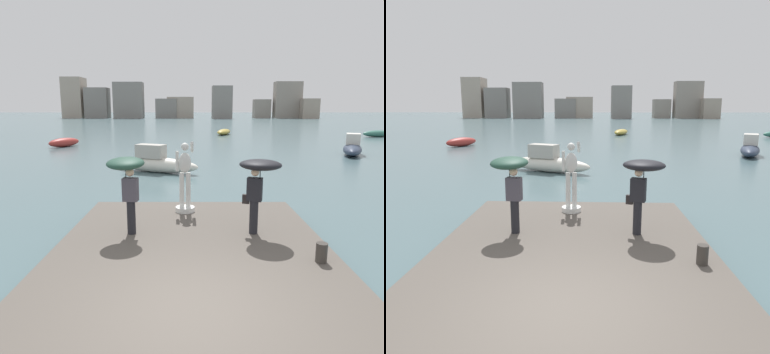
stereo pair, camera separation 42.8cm
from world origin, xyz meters
TOP-DOWN VIEW (x-y plane):
  - ground_plane at (0.00, 40.00)m, footprint 400.00×400.00m
  - pier at (0.00, 1.83)m, footprint 6.51×9.65m
  - statue_white_figure at (-0.22, 5.52)m, footprint 0.61×0.86m
  - onlooker_left at (-1.65, 3.56)m, footprint 1.09×1.11m
  - onlooker_right at (1.70, 3.54)m, footprint 1.36×1.36m
  - mooring_bollard at (2.75, 1.78)m, footprint 0.24×0.24m
  - boat_near at (-11.90, 27.68)m, footprint 2.64×3.45m
  - boat_far at (12.38, 21.96)m, footprint 3.15×5.01m
  - boat_leftward at (4.25, 42.27)m, footprint 2.72×4.43m
  - boat_rightward at (-2.05, 14.61)m, footprint 5.07×2.96m
  - distant_skyline at (-7.29, 113.40)m, footprint 82.29×12.66m

SIDE VIEW (x-z plane):
  - ground_plane at x=0.00m, z-range 0.00..0.00m
  - pier at x=0.00m, z-range 0.00..0.40m
  - boat_leftward at x=4.25m, z-range 0.00..0.74m
  - boat_near at x=-11.90m, z-range 0.00..0.82m
  - boat_rightward at x=-2.05m, z-range -0.22..1.34m
  - boat_far at x=12.38m, z-range -0.24..1.39m
  - mooring_bollard at x=2.75m, z-range 0.40..0.82m
  - statue_white_figure at x=-0.22m, z-range 0.27..2.48m
  - onlooker_left at x=-1.65m, z-range 0.97..2.99m
  - onlooker_right at x=1.70m, z-range 1.00..2.97m
  - distant_skyline at x=-7.29m, z-range -1.53..11.62m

